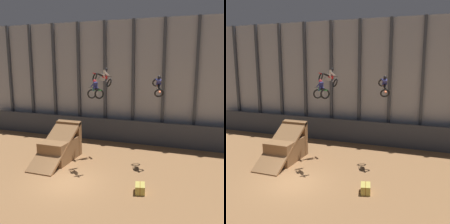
{
  "view_description": "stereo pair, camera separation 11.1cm",
  "coord_description": "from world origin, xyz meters",
  "views": [
    {
      "loc": [
        8.43,
        -14.66,
        8.1
      ],
      "look_at": [
        1.2,
        5.6,
        4.01
      ],
      "focal_mm": 42.0,
      "sensor_mm": 36.0,
      "label": 1
    },
    {
      "loc": [
        8.53,
        -14.63,
        8.1
      ],
      "look_at": [
        1.2,
        5.6,
        4.01
      ],
      "focal_mm": 42.0,
      "sensor_mm": 36.0,
      "label": 2
    }
  ],
  "objects": [
    {
      "name": "rider_bike_right_air",
      "position": [
        5.02,
        5.44,
        6.36
      ],
      "size": [
        1.24,
        1.87,
        1.69
      ],
      "rotation": [
        0.52,
        0.0,
        0.33
      ],
      "color": "black"
    },
    {
      "name": "dirt_ramp",
      "position": [
        -2.76,
        3.92,
        1.07
      ],
      "size": [
        2.25,
        5.14,
        3.13
      ],
      "color": "olive",
      "rests_on": "ground_plane"
    },
    {
      "name": "arena_back_wall",
      "position": [
        -0.0,
        11.19,
        6.14
      ],
      "size": [
        32.0,
        0.4,
        12.27
      ],
      "color": "#A3A8B2",
      "rests_on": "ground_plane"
    },
    {
      "name": "rider_bike_left_air",
      "position": [
        0.28,
        5.89,
        6.86
      ],
      "size": [
        1.71,
        1.68,
        1.65
      ],
      "rotation": [
        -0.38,
        0.0,
        -0.81
      ],
      "color": "black"
    },
    {
      "name": "lower_barrier",
      "position": [
        0.0,
        10.16,
        1.18
      ],
      "size": [
        31.36,
        0.2,
        2.35
      ],
      "color": "#383D47",
      "rests_on": "ground_plane"
    },
    {
      "name": "hay_bale_trackside",
      "position": [
        4.95,
        0.34,
        0.28
      ],
      "size": [
        0.79,
        1.02,
        0.57
      ],
      "rotation": [
        0.0,
        0.0,
        1.81
      ],
      "color": "#CCB751",
      "rests_on": "ground_plane"
    },
    {
      "name": "ground_plane",
      "position": [
        0.0,
        0.0,
        0.0
      ],
      "size": [
        60.0,
        60.0,
        0.0
      ],
      "primitive_type": "plane",
      "color": "#996B42"
    },
    {
      "name": "rider_bike_center_air",
      "position": [
        0.79,
        3.06,
        6.04
      ],
      "size": [
        1.65,
        1.62,
        1.52
      ],
      "rotation": [
        -0.1,
        0.0,
        0.81
      ],
      "color": "black"
    }
  ]
}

